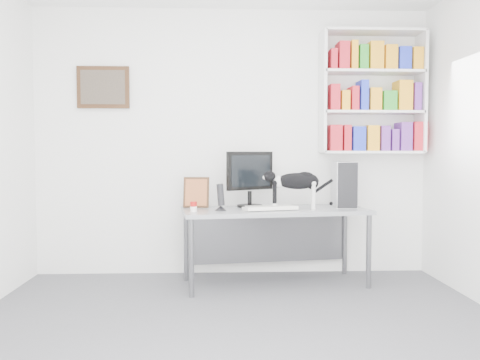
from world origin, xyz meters
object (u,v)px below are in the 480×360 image
(desk, at_px, (275,247))
(keyboard, at_px, (270,208))
(bookshelf, at_px, (372,92))
(speaker, at_px, (221,197))
(leaning_print, at_px, (196,192))
(pc_tower, at_px, (344,184))
(cat, at_px, (296,190))
(soup_can, at_px, (194,207))
(monitor, at_px, (250,179))

(desk, height_order, keyboard, keyboard)
(desk, bearing_deg, bookshelf, 10.98)
(bookshelf, relative_size, desk, 0.72)
(speaker, xyz_separation_m, leaning_print, (-0.23, 0.25, 0.02))
(bookshelf, height_order, keyboard, bookshelf)
(desk, distance_m, pc_tower, 0.93)
(cat, bearing_deg, bookshelf, 33.77)
(bookshelf, height_order, soup_can, bookshelf)
(bookshelf, xyz_separation_m, monitor, (-1.24, -0.19, -0.86))
(pc_tower, xyz_separation_m, cat, (-0.52, -0.26, -0.04))
(bookshelf, distance_m, keyboard, 1.61)
(pc_tower, distance_m, speaker, 1.26)
(pc_tower, bearing_deg, soup_can, -160.08)
(keyboard, bearing_deg, monitor, 109.58)
(bookshelf, bearing_deg, monitor, -171.53)
(keyboard, bearing_deg, bookshelf, 8.58)
(bookshelf, xyz_separation_m, cat, (-0.83, -0.41, -0.95))
(leaning_print, height_order, cat, cat)
(pc_tower, height_order, soup_can, pc_tower)
(leaning_print, bearing_deg, soup_can, -86.39)
(keyboard, height_order, soup_can, soup_can)
(pc_tower, distance_m, leaning_print, 1.45)
(keyboard, height_order, speaker, speaker)
(keyboard, distance_m, leaning_print, 0.74)
(speaker, relative_size, leaning_print, 0.84)
(soup_can, bearing_deg, bookshelf, 16.88)
(leaning_print, bearing_deg, cat, -6.43)
(leaning_print, bearing_deg, bookshelf, 12.45)
(keyboard, bearing_deg, speaker, 169.07)
(monitor, height_order, pc_tower, monitor)
(leaning_print, xyz_separation_m, soup_can, (-0.01, -0.32, -0.11))
(monitor, relative_size, leaning_print, 1.80)
(speaker, height_order, cat, cat)
(soup_can, relative_size, cat, 0.15)
(keyboard, bearing_deg, leaning_print, 147.58)
(cat, bearing_deg, desk, 168.30)
(speaker, height_order, soup_can, speaker)
(leaning_print, distance_m, soup_can, 0.34)
(bookshelf, relative_size, monitor, 2.26)
(speaker, height_order, leaning_print, leaning_print)
(bookshelf, height_order, desk, bookshelf)
(cat, bearing_deg, speaker, -167.73)
(bookshelf, distance_m, speaker, 1.89)
(speaker, distance_m, soup_can, 0.27)
(speaker, relative_size, soup_can, 2.86)
(soup_can, bearing_deg, speaker, 15.70)
(monitor, distance_m, cat, 0.48)
(pc_tower, bearing_deg, keyboard, -153.83)
(desk, distance_m, cat, 0.57)
(keyboard, distance_m, speaker, 0.47)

